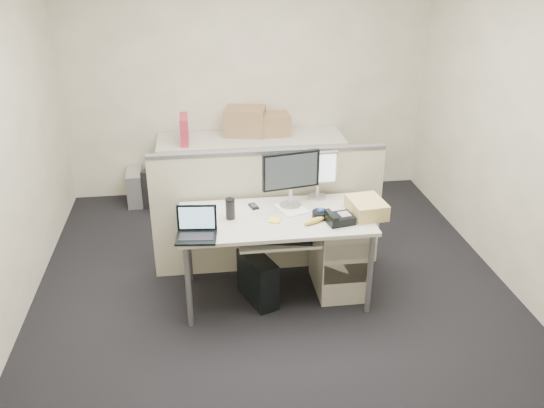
{
  "coord_description": "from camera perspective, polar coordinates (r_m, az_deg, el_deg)",
  "views": [
    {
      "loc": [
        -0.56,
        -4.01,
        2.74
      ],
      "look_at": [
        -0.01,
        0.15,
        0.77
      ],
      "focal_mm": 38.0,
      "sensor_mm": 36.0,
      "label": 1
    }
  ],
  "objects": [
    {
      "name": "wall_front",
      "position": [
        2.31,
        8.2,
        -12.2
      ],
      "size": [
        4.0,
        0.02,
        2.7
      ],
      "primitive_type": "cube",
      "color": "beige",
      "rests_on": "ground"
    },
    {
      "name": "paper_stack",
      "position": [
        4.64,
        1.95,
        -0.46
      ],
      "size": [
        0.28,
        0.31,
        0.01
      ],
      "primitive_type": "cube",
      "rotation": [
        0.0,
        0.0,
        0.35
      ],
      "color": "white",
      "rests_on": "desk"
    },
    {
      "name": "wall_back",
      "position": [
        6.43,
        -2.48,
        12.64
      ],
      "size": [
        4.0,
        0.02,
        2.7
      ],
      "primitive_type": "cube",
      "color": "beige",
      "rests_on": "ground"
    },
    {
      "name": "desk_phone",
      "position": [
        4.45,
        6.74,
        -1.47
      ],
      "size": [
        0.23,
        0.2,
        0.06
      ],
      "primitive_type": "cube",
      "rotation": [
        0.0,
        0.0,
        0.2
      ],
      "color": "black",
      "rests_on": "desk"
    },
    {
      "name": "laptop",
      "position": [
        4.18,
        -7.59,
        -2.11
      ],
      "size": [
        0.31,
        0.25,
        0.22
      ],
      "primitive_type": "cube",
      "rotation": [
        0.0,
        0.0,
        -0.1
      ],
      "color": "black",
      "rests_on": "desk"
    },
    {
      "name": "back_counter",
      "position": [
        6.42,
        -2.05,
        3.37
      ],
      "size": [
        2.0,
        0.6,
        0.72
      ],
      "primitive_type": "cube",
      "color": "#AAA393",
      "rests_on": "floor"
    },
    {
      "name": "banana",
      "position": [
        4.42,
        4.19,
        -1.67
      ],
      "size": [
        0.2,
        0.13,
        0.04
      ],
      "primitive_type": "ellipsoid",
      "rotation": [
        0.0,
        0.0,
        0.44
      ],
      "color": "gold",
      "rests_on": "desk"
    },
    {
      "name": "red_binder",
      "position": [
        6.15,
        -8.69,
        7.22
      ],
      "size": [
        0.08,
        0.33,
        0.31
      ],
      "primitive_type": "cube",
      "rotation": [
        0.0,
        0.0,
        -0.01
      ],
      "color": "#B82940",
      "rests_on": "back_counter"
    },
    {
      "name": "manila_folders",
      "position": [
        4.59,
        9.34,
        -0.33
      ],
      "size": [
        0.29,
        0.35,
        0.12
      ],
      "primitive_type": "cube",
      "rotation": [
        0.0,
        0.0,
        0.11
      ],
      "color": "#D8BD71",
      "rests_on": "desk"
    },
    {
      "name": "cellphone",
      "position": [
        4.68,
        -1.83,
        -0.23
      ],
      "size": [
        0.08,
        0.12,
        0.01
      ],
      "primitive_type": "cube",
      "rotation": [
        0.0,
        0.0,
        0.27
      ],
      "color": "black",
      "rests_on": "desk"
    },
    {
      "name": "pc_tower_spare_dark",
      "position": [
        6.56,
        -11.28,
        2.0
      ],
      "size": [
        0.32,
        0.49,
        0.43
      ],
      "primitive_type": "cube",
      "rotation": [
        0.0,
        0.0,
        -0.31
      ],
      "color": "black",
      "rests_on": "floor"
    },
    {
      "name": "desk",
      "position": [
        4.55,
        0.32,
        -2.02
      ],
      "size": [
        1.5,
        0.75,
        0.73
      ],
      "color": "beige",
      "rests_on": "floor"
    },
    {
      "name": "keyboard",
      "position": [
        4.37,
        1.36,
        -3.55
      ],
      "size": [
        0.43,
        0.21,
        0.02
      ],
      "primitive_type": "cube",
      "rotation": [
        0.0,
        0.0,
        -0.17
      ],
      "color": "black",
      "rests_on": "keyboard_tray"
    },
    {
      "name": "sticky_pad",
      "position": [
        4.45,
        0.26,
        -1.66
      ],
      "size": [
        0.11,
        0.11,
        0.01
      ],
      "primitive_type": "cube",
      "rotation": [
        0.0,
        0.0,
        -0.41
      ],
      "color": "yellow",
      "rests_on": "desk"
    },
    {
      "name": "monitor_small",
      "position": [
        4.79,
        4.55,
        2.84
      ],
      "size": [
        0.33,
        0.17,
        0.4
      ],
      "primitive_type": "cube",
      "rotation": [
        0.0,
        0.0,
        0.02
      ],
      "color": "#B7B7BC",
      "rests_on": "desk"
    },
    {
      "name": "trackball",
      "position": [
        4.52,
        4.81,
        -1.02
      ],
      "size": [
        0.16,
        0.16,
        0.05
      ],
      "primitive_type": "cylinder",
      "rotation": [
        0.0,
        0.0,
        0.26
      ],
      "color": "black",
      "rests_on": "desk"
    },
    {
      "name": "cardboard_box_right",
      "position": [
        6.36,
        0.09,
        7.83
      ],
      "size": [
        0.36,
        0.29,
        0.26
      ],
      "primitive_type": "cube",
      "rotation": [
        0.0,
        0.0,
        0.04
      ],
      "color": "#9C7154",
      "rests_on": "back_counter"
    },
    {
      "name": "floor",
      "position": [
        4.89,
        0.3,
        -9.02
      ],
      "size": [
        4.0,
        4.5,
        0.01
      ],
      "primitive_type": "cube",
      "color": "black",
      "rests_on": "ground"
    },
    {
      "name": "wall_right",
      "position": [
        4.95,
        24.08,
        6.63
      ],
      "size": [
        0.02,
        4.5,
        2.7
      ],
      "primitive_type": "cube",
      "color": "beige",
      "rests_on": "ground"
    },
    {
      "name": "monitor_main",
      "position": [
        4.6,
        1.87,
        2.43
      ],
      "size": [
        0.5,
        0.26,
        0.47
      ],
      "primitive_type": "cube",
      "rotation": [
        0.0,
        0.0,
        0.19
      ],
      "color": "black",
      "rests_on": "desk"
    },
    {
      "name": "pc_tower_desk",
      "position": [
        4.72,
        -1.43,
        -7.44
      ],
      "size": [
        0.31,
        0.46,
        0.4
      ],
      "primitive_type": "cube",
      "rotation": [
        0.0,
        0.0,
        0.37
      ],
      "color": "black",
      "rests_on": "floor"
    },
    {
      "name": "cubicle_partition",
      "position": [
        4.99,
        -0.38,
        -0.88
      ],
      "size": [
        2.0,
        0.06,
        1.1
      ],
      "primitive_type": "cube",
      "color": "#A9A38B",
      "rests_on": "floor"
    },
    {
      "name": "drawer_pedestal",
      "position": [
        4.85,
        6.7,
        -4.92
      ],
      "size": [
        0.4,
        0.55,
        0.65
      ],
      "primitive_type": "cube",
      "color": "#AAA393",
      "rests_on": "floor"
    },
    {
      "name": "cardboard_box_left",
      "position": [
        6.36,
        -2.68,
        8.1
      ],
      "size": [
        0.49,
        0.41,
        0.32
      ],
      "primitive_type": "cube",
      "rotation": [
        0.0,
        0.0,
        -0.23
      ],
      "color": "#9C7154",
      "rests_on": "back_counter"
    },
    {
      "name": "keyboard_tray",
      "position": [
        4.41,
        0.64,
        -3.6
      ],
      "size": [
        0.62,
        0.32,
        0.02
      ],
      "primitive_type": "cube",
      "color": "beige",
      "rests_on": "desk"
    },
    {
      "name": "pc_tower_spare_silver",
      "position": [
        6.6,
        -13.42,
        1.64
      ],
      "size": [
        0.18,
        0.41,
        0.37
      ],
      "primitive_type": "cube",
      "rotation": [
        0.0,
        0.0,
        0.04
      ],
      "color": "#B7B7BC",
      "rests_on": "floor"
    },
    {
      "name": "travel_mug",
      "position": [
        4.47,
        -4.16,
        -0.54
      ],
      "size": [
        0.08,
        0.08,
        0.15
      ],
      "primitive_type": "cylinder",
      "rotation": [
        0.0,
        0.0,
        0.05
      ],
      "color": "black",
      "rests_on": "desk"
    }
  ]
}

